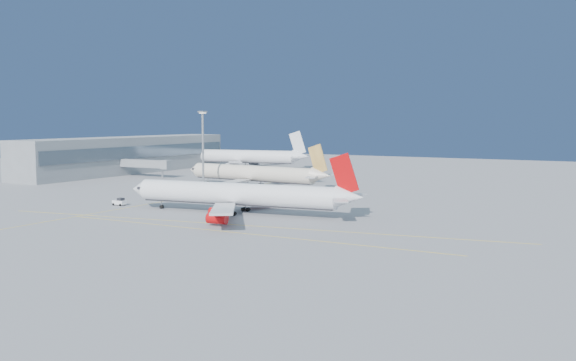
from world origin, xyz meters
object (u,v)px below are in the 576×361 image
at_px(airliner_etihad, 255,174).
at_px(airliner_third, 243,157).
at_px(airliner_virgin, 240,195).
at_px(pushback_tug, 120,202).
at_px(light_mast, 203,143).

bearing_deg(airliner_etihad, airliner_third, 130.05).
bearing_deg(airliner_third, airliner_virgin, -66.18).
bearing_deg(airliner_third, pushback_tug, -80.17).
xyz_separation_m(airliner_virgin, light_mast, (-40.44, 40.41, 10.26)).
height_order(airliner_third, light_mast, light_mast).
xyz_separation_m(airliner_virgin, airliner_third, (-77.33, 121.35, 0.69)).
distance_m(airliner_virgin, pushback_tug, 36.02).
xyz_separation_m(airliner_etihad, pushback_tug, (-7.73, -55.29, -3.63)).
bearing_deg(pushback_tug, airliner_etihad, 83.89).
distance_m(airliner_etihad, pushback_tug, 55.94).
xyz_separation_m(airliner_third, pushback_tug, (41.62, -124.29, -4.32)).
distance_m(airliner_etihad, light_mast, 20.08).
relative_size(airliner_third, pushback_tug, 17.93).
height_order(airliner_third, pushback_tug, airliner_third).
bearing_deg(airliner_third, airliner_etihad, -63.11).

